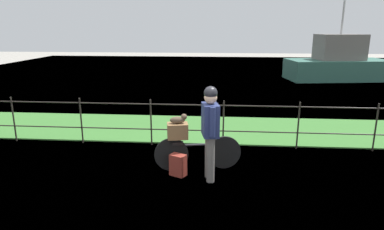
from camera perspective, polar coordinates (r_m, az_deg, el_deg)
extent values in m
plane|color=gray|center=(5.75, -2.97, -12.58)|extent=(60.00, 60.00, 0.00)
cube|color=#38702D|center=(8.93, -0.05, -2.29)|extent=(27.00, 2.40, 0.03)
plane|color=#426684|center=(15.95, 2.10, 5.29)|extent=(30.00, 30.00, 0.00)
cylinder|color=#28231E|center=(8.91, -28.07, -0.65)|extent=(0.04, 0.04, 1.07)
cylinder|color=#28231E|center=(8.15, -18.33, -0.95)|extent=(0.04, 0.04, 1.07)
cylinder|color=#28231E|center=(7.66, -6.98, -1.27)|extent=(0.04, 0.04, 1.07)
cylinder|color=#28231E|center=(7.51, 5.36, -1.56)|extent=(0.04, 0.04, 1.07)
cylinder|color=#28231E|center=(7.71, 17.62, -1.77)|extent=(0.04, 0.04, 1.07)
cylinder|color=#28231E|center=(8.24, 28.78, -1.89)|extent=(0.04, 0.04, 1.07)
cylinder|color=#28231E|center=(7.59, -0.87, -2.58)|extent=(18.00, 0.03, 0.03)
cylinder|color=#28231E|center=(7.43, -0.88, 1.75)|extent=(18.00, 0.03, 0.03)
cylinder|color=black|center=(6.45, 5.50, -6.35)|extent=(0.64, 0.17, 0.64)
cylinder|color=black|center=(6.33, -3.52, -6.72)|extent=(0.64, 0.17, 0.64)
cylinder|color=#2D2D33|center=(6.31, 1.04, -5.07)|extent=(0.78, 0.19, 0.04)
cube|color=black|center=(6.26, -2.45, -4.82)|extent=(0.21, 0.13, 0.06)
cube|color=slate|center=(6.23, -2.46, -4.02)|extent=(0.38, 0.23, 0.02)
cube|color=brown|center=(6.19, -2.47, -2.70)|extent=(0.42, 0.33, 0.28)
ellipsoid|color=#4C3D2D|center=(6.13, -2.49, -0.86)|extent=(0.30, 0.19, 0.13)
sphere|color=#4C3D2D|center=(6.12, -1.38, -0.30)|extent=(0.11, 0.11, 0.11)
cylinder|color=slate|center=(6.04, 2.88, -6.90)|extent=(0.14, 0.14, 0.82)
cylinder|color=slate|center=(5.86, 3.19, -7.62)|extent=(0.14, 0.14, 0.82)
cube|color=navy|center=(5.72, 3.13, -0.84)|extent=(0.33, 0.44, 0.56)
cylinder|color=navy|center=(5.93, 2.79, -0.01)|extent=(0.10, 0.10, 0.50)
cylinder|color=navy|center=(5.51, 3.50, -1.17)|extent=(0.10, 0.10, 0.50)
sphere|color=tan|center=(5.63, 3.19, 2.98)|extent=(0.22, 0.22, 0.22)
sphere|color=black|center=(5.62, 3.20, 3.75)|extent=(0.23, 0.23, 0.23)
cube|color=maroon|center=(6.17, -2.39, -8.50)|extent=(0.33, 0.29, 0.40)
cube|color=#336656|center=(18.80, 23.46, 7.09)|extent=(5.24, 2.84, 1.02)
cube|color=slate|center=(18.71, 23.82, 10.54)|extent=(2.39, 1.80, 1.26)
cylinder|color=#B2B2B2|center=(18.68, 24.29, 14.89)|extent=(0.10, 0.10, 1.60)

